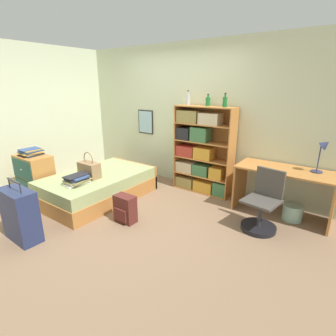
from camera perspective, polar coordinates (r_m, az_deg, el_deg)
ground_plane at (r=4.27m, az=-8.77°, el=-8.62°), size 14.00×14.00×0.00m
wall_back at (r=5.07m, az=3.03°, el=11.19°), size 10.00×0.09×2.60m
wall_left at (r=5.74m, az=-26.47°, el=10.18°), size 0.06×10.00×2.60m
bed at (r=4.67m, az=-14.80°, el=-3.76°), size 1.14×1.82×0.43m
handbag at (r=4.41m, az=-16.77°, el=-0.32°), size 0.37×0.19×0.42m
book_stack_on_bed at (r=4.20m, az=-19.25°, el=-2.41°), size 0.32×0.38×0.14m
suitcase at (r=3.78m, az=-29.48°, el=-8.91°), size 0.54×0.27×0.80m
dresser at (r=5.08m, az=-26.92°, el=-1.57°), size 0.63×0.43×0.73m
magazine_pile_on_dresser at (r=5.02m, az=-27.73°, el=3.10°), size 0.34×0.37×0.11m
bookcase at (r=4.72m, az=7.04°, el=3.20°), size 1.06×0.33×1.53m
bottle_green at (r=4.71m, az=4.38°, el=14.66°), size 0.06×0.06×0.25m
bottle_brown at (r=4.58m, az=8.69°, el=14.16°), size 0.08×0.08×0.20m
bottle_clear at (r=4.40m, az=12.30°, el=13.93°), size 0.07×0.07×0.22m
desk at (r=4.18m, az=23.91°, el=-2.92°), size 1.34×0.60×0.72m
desk_lamp at (r=4.09m, az=30.77°, el=3.45°), size 0.20×0.15×0.48m
desk_chair at (r=3.78m, az=19.69°, el=-8.82°), size 0.48×0.49×0.82m
backpack at (r=3.81m, az=-9.34°, el=-8.80°), size 0.31×0.21×0.40m
waste_bin at (r=4.25m, az=25.48°, el=-8.68°), size 0.28×0.28×0.23m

